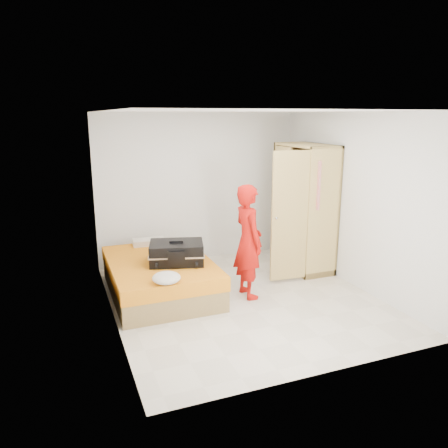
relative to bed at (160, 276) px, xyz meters
name	(u,v)px	position (x,y,z in m)	size (l,w,h in m)	color
room	(244,210)	(1.05, -0.66, 1.05)	(4.00, 4.02, 2.60)	beige
bed	(160,276)	(0.00, 0.00, 0.00)	(1.42, 2.02, 0.50)	olive
wardrobe	(303,211)	(2.50, 0.20, 0.75)	(1.17, 1.20, 2.10)	#E6C770
person	(248,241)	(1.16, -0.56, 0.56)	(0.60, 0.39, 1.63)	#B5150B
suitcase	(177,253)	(0.21, -0.19, 0.40)	(0.89, 0.74, 0.33)	black
round_cushion	(166,278)	(-0.12, -0.90, 0.32)	(0.36, 0.36, 0.14)	beige
pillow	(149,242)	(0.02, 0.85, 0.29)	(0.51, 0.26, 0.09)	beige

